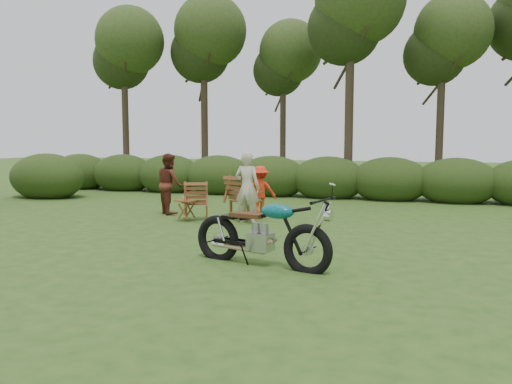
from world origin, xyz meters
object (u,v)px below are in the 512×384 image
(child, at_px, (260,214))
(adult_a, at_px, (247,223))
(lawn_chair_left, at_px, (196,219))
(adult_b, at_px, (170,214))
(cup, at_px, (185,198))
(motorcycle, at_px, (260,265))
(side_table, at_px, (187,210))
(lawn_chair_right, at_px, (246,219))

(child, bearing_deg, adult_a, 80.25)
(lawn_chair_left, distance_m, adult_b, 1.22)
(cup, bearing_deg, motorcycle, -48.65)
(side_table, relative_size, adult_a, 0.30)
(lawn_chair_right, relative_size, lawn_chair_left, 1.14)
(adult_b, bearing_deg, lawn_chair_left, -167.47)
(adult_b, xyz_separation_m, child, (2.29, 0.64, 0.00))
(lawn_chair_right, relative_size, adult_b, 0.67)
(adult_a, height_order, adult_b, adult_a)
(lawn_chair_left, bearing_deg, child, -159.24)
(lawn_chair_right, distance_m, cup, 1.59)
(side_table, bearing_deg, adult_b, 135.72)
(lawn_chair_right, bearing_deg, adult_a, 135.07)
(child, bearing_deg, motorcycle, 92.78)
(lawn_chair_left, distance_m, cup, 0.66)
(side_table, bearing_deg, motorcycle, -48.91)
(lawn_chair_right, relative_size, adult_a, 0.64)
(adult_b, bearing_deg, side_table, 177.90)
(lawn_chair_left, relative_size, side_table, 1.83)
(lawn_chair_left, height_order, side_table, side_table)
(adult_a, relative_size, adult_b, 1.05)
(motorcycle, relative_size, adult_b, 1.42)
(child, bearing_deg, lawn_chair_left, 29.71)
(lawn_chair_right, height_order, adult_b, adult_b)
(adult_a, xyz_separation_m, adult_b, (-2.43, 0.73, 0.00))
(cup, bearing_deg, lawn_chair_right, 31.69)
(adult_a, bearing_deg, adult_b, -12.64)
(motorcycle, bearing_deg, adult_a, 125.13)
(motorcycle, relative_size, side_table, 4.43)
(adult_a, xyz_separation_m, child, (-0.14, 1.38, 0.00))
(cup, height_order, adult_b, adult_b)
(lawn_chair_right, xyz_separation_m, cup, (-1.27, -0.78, 0.56))
(adult_b, distance_m, child, 2.38)
(motorcycle, relative_size, adult_a, 1.35)
(lawn_chair_left, xyz_separation_m, side_table, (-0.09, -0.34, 0.25))
(lawn_chair_right, distance_m, side_table, 1.48)
(lawn_chair_right, relative_size, cup, 8.28)
(lawn_chair_right, xyz_separation_m, lawn_chair_left, (-1.13, -0.46, 0.00))
(motorcycle, xyz_separation_m, cup, (-3.03, 3.45, 0.56))
(motorcycle, height_order, lawn_chair_left, motorcycle)
(motorcycle, xyz_separation_m, adult_a, (-1.52, 3.63, 0.00))
(side_table, relative_size, child, 0.40)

